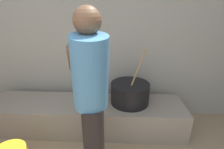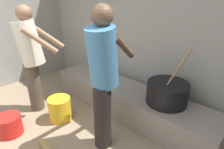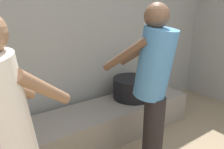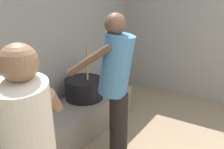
% 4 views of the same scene
% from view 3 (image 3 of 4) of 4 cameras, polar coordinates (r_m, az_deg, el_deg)
% --- Properties ---
extents(block_enclosure_rear, '(5.09, 0.20, 2.47)m').
position_cam_3_polar(block_enclosure_rear, '(2.73, -10.00, 10.63)').
color(block_enclosure_rear, gray).
rests_on(block_enclosure_rear, ground_plane).
extents(hearth_ledge, '(2.65, 0.60, 0.40)m').
position_cam_3_polar(hearth_ledge, '(2.61, -4.34, -13.70)').
color(hearth_ledge, slate).
rests_on(hearth_ledge, ground_plane).
extents(cooking_pot_main, '(0.52, 0.52, 0.73)m').
position_cam_3_polar(cooking_pot_main, '(2.81, 5.59, -3.67)').
color(cooking_pot_main, black).
rests_on(cooking_pot_main, hearth_ledge).
extents(cook_in_blue_shirt, '(0.50, 0.73, 1.61)m').
position_cam_3_polar(cook_in_blue_shirt, '(1.92, 11.30, -1.95)').
color(cook_in_blue_shirt, black).
rests_on(cook_in_blue_shirt, ground_plane).
extents(cook_in_cream_shirt, '(0.71, 0.66, 1.56)m').
position_cam_3_polar(cook_in_cream_shirt, '(1.25, -28.03, -16.81)').
color(cook_in_cream_shirt, '#4C4238').
rests_on(cook_in_cream_shirt, ground_plane).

